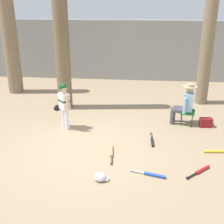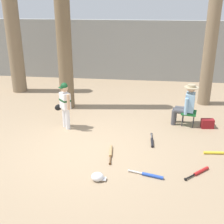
# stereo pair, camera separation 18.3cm
# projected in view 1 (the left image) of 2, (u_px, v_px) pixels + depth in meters

# --- Properties ---
(ground_plane) EXTENTS (60.00, 60.00, 0.00)m
(ground_plane) POSITION_uv_depth(u_px,v_px,m) (87.00, 150.00, 6.96)
(ground_plane) COLOR #9E8466
(concrete_back_wall) EXTENTS (18.00, 0.36, 2.53)m
(concrete_back_wall) POSITION_uv_depth(u_px,v_px,m) (114.00, 50.00, 12.66)
(concrete_back_wall) COLOR gray
(concrete_back_wall) RESTS_ON ground
(tree_near_player) EXTENTS (0.67, 0.67, 6.23)m
(tree_near_player) POSITION_uv_depth(u_px,v_px,m) (60.00, 20.00, 8.67)
(tree_near_player) COLOR brown
(tree_near_player) RESTS_ON ground
(tree_behind_spectator) EXTENTS (0.69, 0.69, 4.97)m
(tree_behind_spectator) POSITION_uv_depth(u_px,v_px,m) (208.00, 41.00, 9.33)
(tree_behind_spectator) COLOR #7F6B51
(tree_behind_spectator) RESTS_ON ground
(young_ballplayer) EXTENTS (0.56, 0.47, 1.31)m
(young_ballplayer) POSITION_uv_depth(u_px,v_px,m) (64.00, 103.00, 7.87)
(young_ballplayer) COLOR white
(young_ballplayer) RESTS_ON ground
(folding_stool) EXTENTS (0.47, 0.47, 0.41)m
(folding_stool) POSITION_uv_depth(u_px,v_px,m) (187.00, 112.00, 8.27)
(folding_stool) COLOR #196B2D
(folding_stool) RESTS_ON ground
(seated_spectator) EXTENTS (0.68, 0.54, 1.20)m
(seated_spectator) POSITION_uv_depth(u_px,v_px,m) (185.00, 103.00, 8.19)
(seated_spectator) COLOR #47474C
(seated_spectator) RESTS_ON ground
(handbag_beside_stool) EXTENTS (0.36, 0.21, 0.26)m
(handbag_beside_stool) POSITION_uv_depth(u_px,v_px,m) (206.00, 123.00, 8.18)
(handbag_beside_stool) COLOR maroon
(handbag_beside_stool) RESTS_ON ground
(tree_far_left) EXTENTS (0.79, 0.79, 4.92)m
(tree_far_left) POSITION_uv_depth(u_px,v_px,m) (10.00, 37.00, 10.52)
(tree_far_left) COLOR #7F6B51
(tree_far_left) RESTS_ON ground
(bat_blue_youth) EXTENTS (0.73, 0.26, 0.07)m
(bat_blue_youth) POSITION_uv_depth(u_px,v_px,m) (152.00, 174.00, 5.95)
(bat_blue_youth) COLOR #2347AD
(bat_blue_youth) RESTS_ON ground
(bat_yellow_trainer) EXTENTS (0.78, 0.14, 0.07)m
(bat_yellow_trainer) POSITION_uv_depth(u_px,v_px,m) (216.00, 151.00, 6.84)
(bat_yellow_trainer) COLOR yellow
(bat_yellow_trainer) RESTS_ON ground
(bat_wood_tan) EXTENTS (0.14, 0.81, 0.07)m
(bat_wood_tan) POSITION_uv_depth(u_px,v_px,m) (112.00, 152.00, 6.80)
(bat_wood_tan) COLOR tan
(bat_wood_tan) RESTS_ON ground
(bat_black_composite) EXTENTS (0.09, 0.72, 0.07)m
(bat_black_composite) POSITION_uv_depth(u_px,v_px,m) (152.00, 141.00, 7.34)
(bat_black_composite) COLOR black
(bat_black_composite) RESTS_ON ground
(bat_red_barrel) EXTENTS (0.57, 0.54, 0.07)m
(bat_red_barrel) POSITION_uv_depth(u_px,v_px,m) (201.00, 171.00, 6.09)
(bat_red_barrel) COLOR red
(bat_red_barrel) RESTS_ON ground
(batting_helmet_white) EXTENTS (0.30, 0.23, 0.17)m
(batting_helmet_white) POSITION_uv_depth(u_px,v_px,m) (100.00, 177.00, 5.80)
(batting_helmet_white) COLOR silver
(batting_helmet_white) RESTS_ON ground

